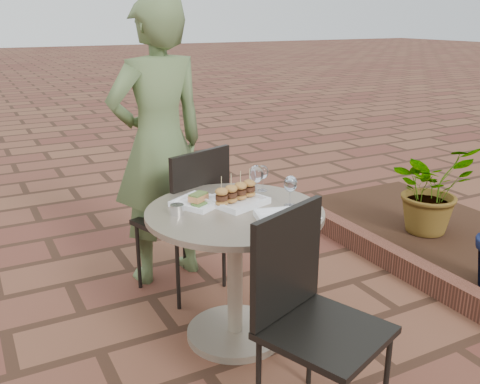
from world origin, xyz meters
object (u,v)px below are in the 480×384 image
chair_near (307,303)px  plate_sliders (236,196)px  diner (159,144)px  chair_far (190,210)px  plate_tuna (285,219)px  cafe_table (235,255)px  plate_salmon (199,201)px

chair_near → plate_sliders: 0.79m
chair_near → diner: size_ratio=0.52×
chair_near → plate_sliders: bearing=63.8°
chair_far → diner: 0.47m
chair_near → plate_sliders: size_ratio=2.86×
diner → plate_tuna: 1.16m
cafe_table → diner: bearing=95.4°
plate_sliders → plate_tuna: 0.35m
diner → plate_sliders: (0.13, -0.79, -0.12)m
diner → plate_salmon: 0.73m
chair_near → plate_tuna: 0.48m
plate_tuna → chair_near: bearing=-110.2°
plate_tuna → diner: bearing=100.9°
diner → plate_salmon: (-0.05, -0.71, -0.15)m
chair_far → plate_tuna: chair_far is taller
cafe_table → plate_tuna: size_ratio=2.87×
chair_near → plate_sliders: (0.07, 0.75, 0.22)m
chair_far → plate_salmon: chair_far is taller
cafe_table → plate_salmon: (-0.13, 0.16, 0.26)m
cafe_table → plate_tuna: plate_tuna is taller
chair_near → plate_salmon: bearing=76.5°
chair_far → diner: bearing=-97.3°
cafe_table → diner: (-0.08, 0.87, 0.41)m
chair_far → diner: size_ratio=0.52×
cafe_table → chair_near: chair_near is taller
plate_sliders → cafe_table: bearing=-120.9°
cafe_table → diner: diner is taller
plate_sliders → chair_far: bearing=97.9°
cafe_table → chair_near: 0.68m
chair_near → diner: diner is taller
cafe_table → plate_tuna: 0.39m
chair_far → chair_near: bearing=70.9°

